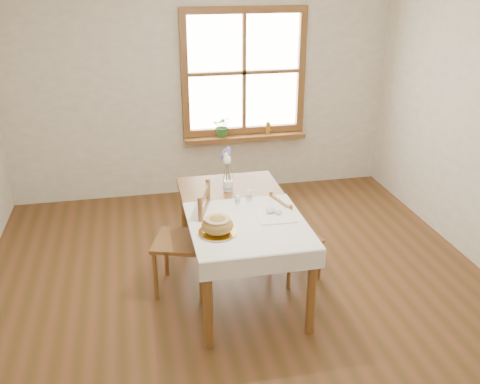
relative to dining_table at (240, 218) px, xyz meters
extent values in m
plane|color=brown|center=(0.00, -0.30, -0.66)|extent=(5.00, 5.00, 0.00)
cube|color=white|center=(0.00, 2.20, 0.64)|extent=(4.50, 0.10, 2.60)
cube|color=brown|center=(0.50, 2.16, 1.48)|extent=(1.46, 0.08, 0.08)
cube|color=brown|center=(0.50, 2.16, 0.10)|extent=(1.46, 0.08, 0.08)
cube|color=brown|center=(-0.19, 2.16, 0.79)|extent=(0.08, 0.08, 1.30)
cube|color=brown|center=(1.19, 2.16, 0.79)|extent=(0.08, 0.08, 1.30)
cube|color=brown|center=(0.50, 2.16, 0.79)|extent=(0.04, 0.06, 1.30)
cube|color=brown|center=(0.50, 2.16, 0.79)|extent=(1.30, 0.06, 0.04)
cube|color=white|center=(0.50, 2.19, 0.79)|extent=(1.30, 0.01, 1.30)
cube|color=brown|center=(0.50, 2.10, 0.03)|extent=(1.46, 0.20, 0.05)
cube|color=brown|center=(0.00, 0.00, 0.06)|extent=(0.90, 1.60, 0.05)
cylinder|color=brown|center=(-0.39, -0.74, -0.31)|extent=(0.07, 0.07, 0.70)
cylinder|color=brown|center=(0.39, -0.74, -0.31)|extent=(0.07, 0.07, 0.70)
cylinder|color=brown|center=(-0.39, 0.74, -0.31)|extent=(0.07, 0.07, 0.70)
cylinder|color=brown|center=(0.39, 0.74, -0.31)|extent=(0.07, 0.07, 0.70)
cube|color=white|center=(0.00, -0.30, 0.09)|extent=(0.91, 0.99, 0.01)
cylinder|color=white|center=(-0.26, -0.42, 0.10)|extent=(0.31, 0.31, 0.02)
ellipsoid|color=#AF843E|center=(-0.26, -0.42, 0.18)|extent=(0.24, 0.24, 0.13)
cube|color=white|center=(0.24, -0.24, 0.10)|extent=(0.30, 0.26, 0.01)
cylinder|color=white|center=(0.00, 0.08, 0.14)|extent=(0.05, 0.05, 0.08)
cylinder|color=white|center=(0.10, 0.13, 0.15)|extent=(0.07, 0.07, 0.10)
cylinder|color=white|center=(-0.03, 0.38, 0.13)|extent=(0.10, 0.10, 0.10)
imported|color=#2F6A2A|center=(0.23, 2.10, 0.15)|extent=(0.30, 0.32, 0.20)
cylinder|color=#B37821|center=(0.79, 2.10, 0.13)|extent=(0.07, 0.07, 0.15)
camera|label=1|loc=(-0.82, -3.92, 1.96)|focal=40.00mm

